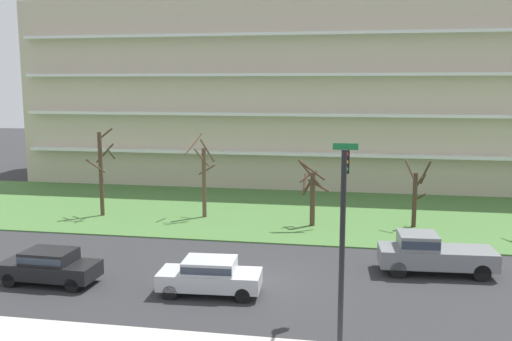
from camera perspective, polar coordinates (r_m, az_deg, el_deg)
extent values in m
plane|color=#2D2D30|center=(26.35, -0.10, -11.17)|extent=(160.00, 160.00, 0.00)
cube|color=#477238|center=(39.65, 3.46, -4.27)|extent=(80.00, 16.00, 0.08)
cube|color=beige|center=(53.10, 5.36, 7.86)|extent=(50.59, 13.09, 16.29)
cube|color=white|center=(46.49, 4.57, 1.69)|extent=(48.57, 0.90, 0.24)
cube|color=white|center=(46.20, 4.62, 5.71)|extent=(48.57, 0.90, 0.24)
cube|color=white|center=(46.13, 4.67, 9.75)|extent=(48.57, 0.90, 0.24)
cube|color=white|center=(46.30, 4.72, 13.79)|extent=(48.57, 0.90, 0.24)
cylinder|color=#4C3828|center=(39.36, -15.56, -0.42)|extent=(0.28, 0.28, 5.82)
cylinder|color=#4C3828|center=(39.73, -15.17, 1.73)|extent=(1.40, 0.23, 1.40)
cylinder|color=#4C3828|center=(38.93, -14.59, 1.64)|extent=(0.33, 1.57, 0.94)
cylinder|color=#4C3828|center=(39.52, -15.18, 3.58)|extent=(1.30, 0.37, 0.96)
cylinder|color=#4C3828|center=(38.68, -16.07, 0.44)|extent=(1.41, 0.20, 0.92)
cylinder|color=brown|center=(37.74, -5.32, -1.31)|extent=(0.28, 0.28, 4.79)
cylinder|color=brown|center=(37.92, -6.41, 2.73)|extent=(0.84, 1.72, 1.36)
cylinder|color=brown|center=(38.15, -5.04, 0.08)|extent=(1.25, 0.23, 0.81)
cylinder|color=brown|center=(36.98, -4.99, 2.03)|extent=(0.88, 0.86, 1.61)
cylinder|color=brown|center=(36.99, -5.57, 1.31)|extent=(1.09, 0.14, 1.22)
cylinder|color=#4C3828|center=(35.58, 5.80, -2.99)|extent=(0.33, 0.33, 3.51)
cylinder|color=#4C3828|center=(35.75, 5.56, -1.19)|extent=(0.92, 0.57, 1.46)
cylinder|color=#4C3828|center=(34.76, 6.39, -1.54)|extent=(1.35, 0.94, 0.94)
cylinder|color=#4C3828|center=(34.49, 5.81, -0.04)|extent=(1.58, 0.22, 1.20)
cylinder|color=#4C3828|center=(35.73, 5.25, -0.59)|extent=(0.94, 0.95, 0.75)
cylinder|color=#4C3828|center=(35.44, 4.98, -1.39)|extent=(0.17, 1.16, 1.24)
cylinder|color=#4C3828|center=(34.57, 5.52, -0.33)|extent=(1.56, 0.45, 1.75)
cylinder|color=#423023|center=(36.45, 15.90, -2.98)|extent=(0.28, 0.28, 3.53)
cylinder|color=#423023|center=(36.31, 16.69, -0.84)|extent=(0.26, 1.01, 0.80)
cylinder|color=#423023|center=(36.35, 17.00, 0.03)|extent=(0.47, 1.40, 1.39)
cylinder|color=#423023|center=(36.36, 16.38, -1.07)|extent=(0.37, 0.67, 0.73)
cylinder|color=#423023|center=(35.86, 15.42, 0.16)|extent=(0.56, 0.95, 1.01)
cylinder|color=#423023|center=(36.75, 16.37, -2.64)|extent=(0.75, 0.79, 0.65)
cube|color=slate|center=(28.38, 17.94, -8.38)|extent=(5.50, 2.29, 0.85)
cube|color=slate|center=(28.00, 16.20, -6.88)|extent=(1.90, 1.94, 0.70)
cube|color=#2D3847|center=(28.00, 16.20, -6.88)|extent=(1.86, 1.97, 0.38)
cylinder|color=black|center=(27.36, 14.32, -9.80)|extent=(0.81, 0.26, 0.80)
cylinder|color=black|center=(29.04, 13.87, -8.69)|extent=(0.81, 0.26, 0.80)
cylinder|color=black|center=(28.12, 22.09, -9.68)|extent=(0.81, 0.26, 0.80)
cylinder|color=black|center=(29.75, 21.19, -8.61)|extent=(0.81, 0.26, 0.80)
cube|color=#B7BABF|center=(24.61, -4.74, -11.01)|extent=(4.49, 2.04, 0.70)
cube|color=#B7BABF|center=(24.41, -4.75, -9.63)|extent=(2.29, 1.78, 0.55)
cube|color=#2D3847|center=(24.41, -4.75, -9.63)|extent=(2.25, 1.81, 0.30)
cylinder|color=black|center=(25.22, -0.86, -11.33)|extent=(0.65, 0.26, 0.64)
cylinder|color=black|center=(23.76, -1.38, -12.63)|extent=(0.65, 0.26, 0.64)
cylinder|color=black|center=(25.79, -7.79, -10.95)|extent=(0.65, 0.26, 0.64)
cylinder|color=black|center=(24.36, -8.74, -12.18)|extent=(0.65, 0.26, 0.64)
cube|color=black|center=(27.42, -20.30, -9.45)|extent=(4.45, 1.93, 0.70)
cube|color=black|center=(27.23, -20.37, -8.20)|extent=(2.25, 1.72, 0.55)
cube|color=#2D3847|center=(27.23, -20.37, -8.20)|extent=(2.21, 1.76, 0.30)
cylinder|color=black|center=(27.42, -16.60, -10.03)|extent=(0.65, 0.24, 0.64)
cylinder|color=black|center=(26.12, -18.27, -11.07)|extent=(0.65, 0.24, 0.64)
cylinder|color=black|center=(28.97, -22.05, -9.30)|extent=(0.65, 0.24, 0.64)
cylinder|color=black|center=(27.74, -23.88, -10.21)|extent=(0.65, 0.24, 0.64)
cylinder|color=black|center=(18.62, 8.77, -8.57)|extent=(0.18, 0.18, 6.96)
cylinder|color=black|center=(19.94, 9.11, 1.65)|extent=(0.12, 4.02, 0.12)
cube|color=black|center=(21.70, 9.16, 0.90)|extent=(0.28, 0.28, 0.90)
sphere|color=red|center=(21.51, 9.17, 1.63)|extent=(0.20, 0.20, 0.20)
sphere|color=#F2A519|center=(21.55, 9.15, 0.89)|extent=(0.20, 0.20, 0.20)
sphere|color=green|center=(21.59, 9.13, 0.16)|extent=(0.20, 0.20, 0.20)
cube|color=#197238|center=(20.11, 9.14, 2.43)|extent=(0.90, 0.04, 0.24)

